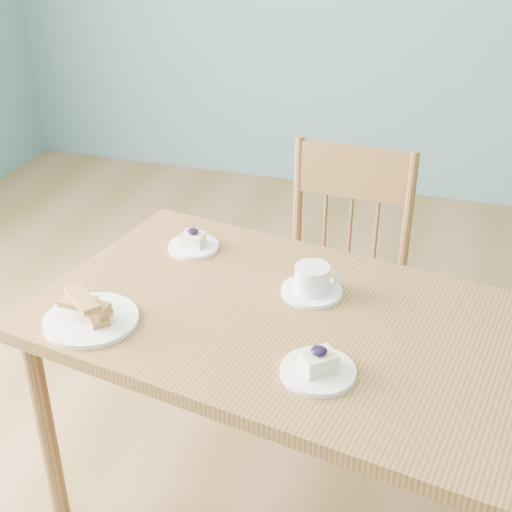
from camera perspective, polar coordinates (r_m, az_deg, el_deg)
room at (r=1.16m, az=17.99°, el=14.85°), size 5.01×5.01×2.71m
dining_table at (r=1.72m, az=3.49°, el=-6.91°), size 1.35×0.92×0.66m
dining_chair at (r=2.26m, az=6.53°, el=-2.17°), size 0.41×0.40×0.86m
cheesecake_plate_near at (r=1.51m, az=4.99°, el=-8.85°), size 0.16×0.16×0.07m
cheesecake_plate_far at (r=1.97m, az=-5.03°, el=1.02°), size 0.14×0.14×0.06m
coffee_cup at (r=1.76m, az=4.55°, el=-2.09°), size 0.15×0.15×0.08m
biscotti_plate at (r=1.70m, az=-13.11°, el=-4.56°), size 0.22×0.22×0.07m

